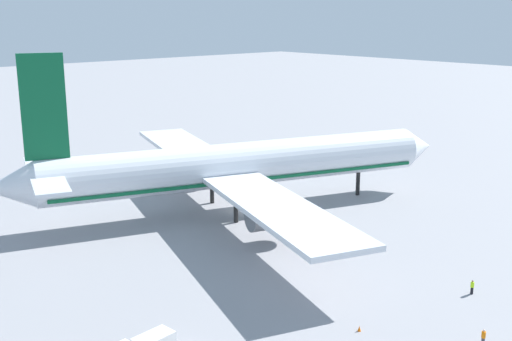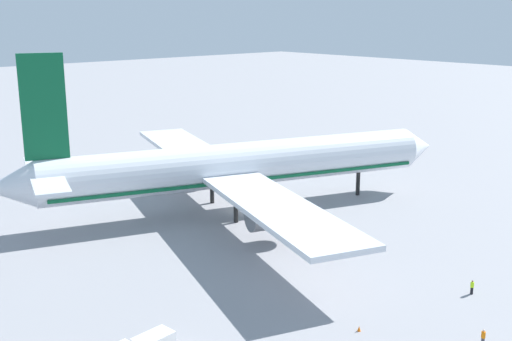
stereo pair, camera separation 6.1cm
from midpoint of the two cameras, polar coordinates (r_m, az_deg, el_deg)
The scene contains 6 objects.
ground_plane at distance 101.48m, azimuth -1.32°, elevation -3.55°, with size 600.00×600.00×0.00m, color gray.
airliner at distance 98.93m, azimuth -2.00°, elevation 0.38°, with size 72.22×74.01×25.43m.
ground_worker_2 at distance 65.39m, azimuth 19.76°, elevation -13.96°, with size 0.53×0.53×1.70m.
ground_worker_3 at distance 75.90m, azimuth 18.86°, elevation -9.90°, with size 0.40×0.40×1.65m.
traffic_cone_2 at distance 65.35m, azimuth 9.26°, elevation -13.87°, with size 0.36×0.36×0.55m, color orange.
traffic_cone_4 at distance 152.23m, azimuth 0.60°, elevation 2.53°, with size 0.36×0.36×0.55m, color orange.
Camera 1 is at (-62.98, -73.41, 30.67)m, focal length 44.43 mm.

